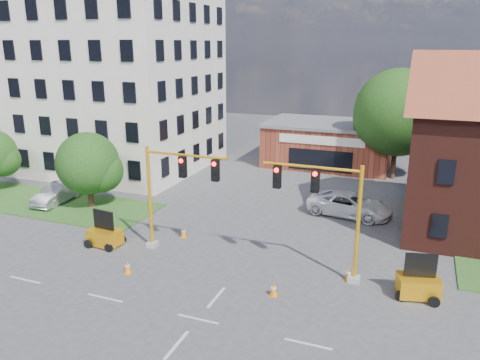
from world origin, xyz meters
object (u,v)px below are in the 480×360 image
Objects in this scene: trailer_west at (105,235)px; signal_mast_east at (326,206)px; pickup_white at (350,205)px; signal_mast_west at (174,188)px; trailer_east at (418,284)px.

signal_mast_east is at bearing 10.42° from trailer_west.
signal_mast_east is at bearing -170.64° from pickup_white.
signal_mast_west is 1.05× the size of pickup_white.
signal_mast_east is 5.75m from trailer_east.
trailer_west is at bearing -168.46° from signal_mast_west.
trailer_east reaches higher than trailer_west.
trailer_west is at bearing 167.25° from trailer_east.
pickup_white is (-0.06, 9.72, -3.10)m from signal_mast_east.
trailer_west is 0.37× the size of pickup_white.
trailer_west is (-4.39, -0.90, -3.24)m from signal_mast_west.
signal_mast_east reaches higher than trailer_east.
pickup_white is at bearing 90.34° from signal_mast_east.
trailer_west is (-13.10, -0.90, -3.24)m from signal_mast_east.
trailer_east is (4.73, -0.43, -3.24)m from signal_mast_east.
signal_mast_east is (8.71, 0.00, 0.00)m from signal_mast_west.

